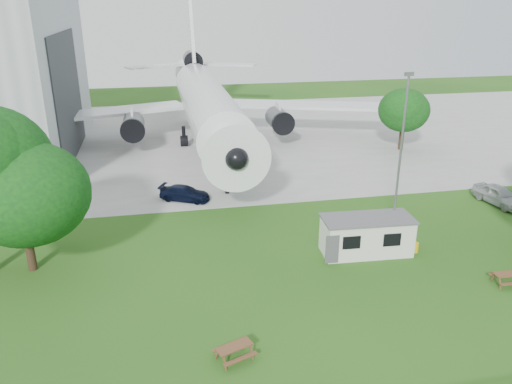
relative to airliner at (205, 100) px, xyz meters
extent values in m
plane|color=#376B1F|center=(2.00, -35.86, -5.27)|extent=(160.00, 160.00, 0.00)
cube|color=#B7B7B2|center=(2.00, 2.14, -5.25)|extent=(120.00, 46.00, 0.03)
cube|color=#2D3033|center=(-14.93, -2.86, 1.48)|extent=(0.16, 16.00, 12.96)
cylinder|color=white|center=(0.00, -1.86, -0.17)|extent=(5.40, 34.00, 5.40)
cone|color=white|center=(0.00, -20.86, -0.17)|extent=(5.40, 5.50, 5.40)
cone|color=white|center=(0.00, 19.14, 0.63)|extent=(4.86, 9.00, 4.86)
cube|color=white|center=(-12.50, 1.34, -1.37)|extent=(21.36, 10.77, 0.36)
cube|color=white|center=(12.50, 1.34, -1.37)|extent=(21.36, 10.77, 0.36)
cube|color=white|center=(0.00, 19.14, 6.33)|extent=(0.46, 9.96, 12.17)
cylinder|color=#515459|center=(-8.50, -2.36, -2.27)|extent=(2.50, 4.20, 2.50)
cylinder|color=#515459|center=(8.50, -2.36, -2.27)|extent=(2.50, 4.20, 2.50)
cylinder|color=#515459|center=(0.00, 18.14, 2.63)|extent=(2.60, 4.50, 2.60)
cylinder|color=black|center=(0.00, -17.36, -4.07)|extent=(0.36, 0.36, 2.40)
cylinder|color=black|center=(-2.80, -0.86, -4.07)|extent=(0.44, 0.44, 2.40)
cylinder|color=black|center=(2.80, -0.86, -4.07)|extent=(0.44, 0.44, 2.40)
cube|color=silver|center=(7.82, -30.60, -4.02)|extent=(6.12, 2.80, 2.50)
cube|color=#59595B|center=(7.82, -30.60, -2.71)|extent=(6.33, 3.01, 0.12)
cylinder|color=gold|center=(11.22, -31.20, -4.92)|extent=(0.50, 0.50, 0.70)
cylinder|color=slate|center=(10.20, -29.66, 0.73)|extent=(0.16, 0.16, 12.00)
cylinder|color=#382619|center=(-14.32, -28.58, -3.67)|extent=(0.56, 0.56, 3.20)
sphere|color=#186613|center=(-14.32, -28.58, 0.24)|extent=(7.51, 7.51, 7.51)
cylinder|color=#382619|center=(21.92, -7.44, -3.82)|extent=(0.56, 0.56, 2.89)
sphere|color=#186613|center=(21.92, -7.44, -0.29)|extent=(6.21, 6.21, 6.21)
imported|color=#AFB3B7|center=(22.44, -24.57, -4.47)|extent=(2.74, 4.98, 1.60)
imported|color=black|center=(-3.84, -18.47, -4.63)|extent=(4.76, 3.49, 1.28)
camera|label=1|loc=(-5.63, -59.35, 11.15)|focal=35.00mm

